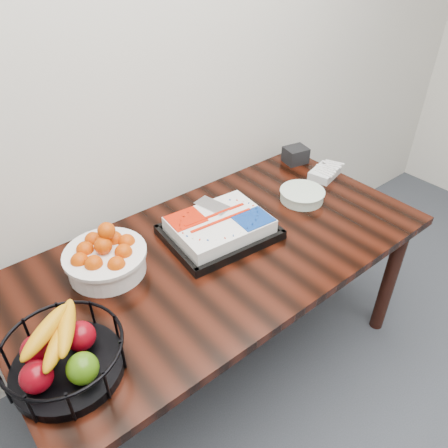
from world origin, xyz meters
TOP-DOWN VIEW (x-y plane):
  - table at (0.00, 2.00)m, footprint 1.80×0.90m
  - cake_tray at (0.05, 2.07)m, footprint 0.49×0.40m
  - tangerine_bowl at (-0.43, 2.17)m, footprint 0.32×0.32m
  - fruit_basket at (-0.74, 1.83)m, footprint 0.36×0.36m
  - plate_stack at (0.54, 2.04)m, footprint 0.22×0.22m
  - fork_bag at (0.80, 2.12)m, footprint 0.19×0.15m
  - napkin_box at (0.80, 2.33)m, footprint 0.14×0.13m

SIDE VIEW (x-z plane):
  - table at x=0.00m, z-range 0.29..1.04m
  - fork_bag at x=0.80m, z-range 0.75..0.80m
  - plate_stack at x=0.54m, z-range 0.75..0.80m
  - cake_tray at x=0.05m, z-range 0.75..0.84m
  - napkin_box at x=0.80m, z-range 0.75..0.84m
  - fruit_basket at x=-0.74m, z-range 0.73..0.93m
  - tangerine_bowl at x=-0.43m, z-range 0.74..0.94m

